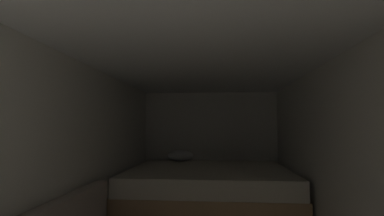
{
  "coord_description": "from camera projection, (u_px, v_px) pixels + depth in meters",
  "views": [
    {
      "loc": [
        0.12,
        -0.36,
        1.34
      ],
      "look_at": [
        -0.13,
        2.63,
        1.54
      ],
      "focal_mm": 26.96,
      "sensor_mm": 36.0,
      "label": 1
    }
  ],
  "objects": [
    {
      "name": "wall_back",
      "position": [
        210.0,
        146.0,
        5.33
      ],
      "size": [
        2.54,
        0.05,
        1.99
      ],
      "primitive_type": "cube",
      "color": "silver",
      "rests_on": "ground"
    },
    {
      "name": "wall_left",
      "position": [
        67.0,
        165.0,
        2.64
      ],
      "size": [
        0.05,
        5.6,
        1.99
      ],
      "primitive_type": "cube",
      "color": "silver",
      "rests_on": "ground"
    },
    {
      "name": "wall_right",
      "position": [
        350.0,
        168.0,
        2.42
      ],
      "size": [
        0.05,
        5.6,
        1.99
      ],
      "primitive_type": "cube",
      "color": "silver",
      "rests_on": "ground"
    },
    {
      "name": "ceiling_slab",
      "position": [
        203.0,
        52.0,
        2.6
      ],
      "size": [
        2.54,
        5.6,
        0.05
      ],
      "primitive_type": "cube",
      "color": "white",
      "rests_on": "wall_left"
    },
    {
      "name": "bed",
      "position": [
        208.0,
        193.0,
        4.23
      ],
      "size": [
        2.32,
        2.01,
        0.93
      ],
      "color": "tan",
      "rests_on": "ground"
    }
  ]
}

